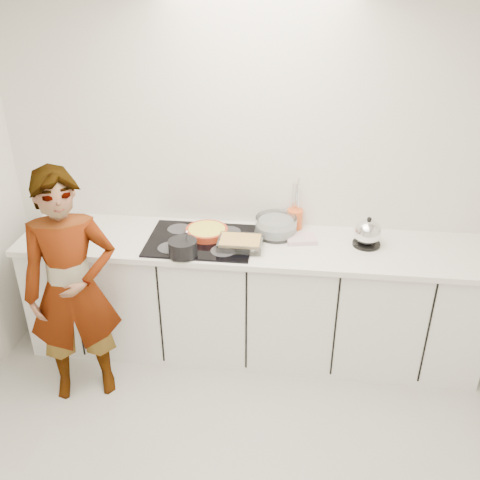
# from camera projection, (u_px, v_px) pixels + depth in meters

# --- Properties ---
(wall_back) EXTENTS (3.60, 0.00, 2.60)m
(wall_back) POSITION_uv_depth(u_px,v_px,m) (256.00, 173.00, 3.77)
(wall_back) COLOR silver
(wall_back) RESTS_ON ground
(base_cabinets) EXTENTS (3.20, 0.58, 0.87)m
(base_cabinets) POSITION_uv_depth(u_px,v_px,m) (250.00, 300.00, 3.90)
(base_cabinets) COLOR white
(base_cabinets) RESTS_ON floor
(countertop) EXTENTS (3.24, 0.64, 0.04)m
(countertop) POSITION_uv_depth(u_px,v_px,m) (251.00, 245.00, 3.69)
(countertop) COLOR white
(countertop) RESTS_ON base_cabinets
(hob) EXTENTS (0.72, 0.54, 0.01)m
(hob) POSITION_uv_depth(u_px,v_px,m) (201.00, 240.00, 3.69)
(hob) COLOR black
(hob) RESTS_ON countertop
(tart_dish) EXTENTS (0.37, 0.37, 0.05)m
(tart_dish) POSITION_uv_depth(u_px,v_px,m) (207.00, 231.00, 3.74)
(tart_dish) COLOR #AD361A
(tart_dish) RESTS_ON hob
(saucepan) EXTENTS (0.23, 0.23, 0.18)m
(saucepan) POSITION_uv_depth(u_px,v_px,m) (183.00, 248.00, 3.48)
(saucepan) COLOR black
(saucepan) RESTS_ON hob
(baking_dish) EXTENTS (0.30, 0.22, 0.06)m
(baking_dish) POSITION_uv_depth(u_px,v_px,m) (240.00, 242.00, 3.58)
(baking_dish) COLOR silver
(baking_dish) RESTS_ON hob
(mixing_bowl) EXTENTS (0.37, 0.37, 0.13)m
(mixing_bowl) POSITION_uv_depth(u_px,v_px,m) (276.00, 227.00, 3.75)
(mixing_bowl) COLOR silver
(mixing_bowl) RESTS_ON countertop
(tea_towel) EXTENTS (0.22, 0.18, 0.03)m
(tea_towel) POSITION_uv_depth(u_px,v_px,m) (301.00, 239.00, 3.69)
(tea_towel) COLOR white
(tea_towel) RESTS_ON countertop
(kettle) EXTENTS (0.20, 0.20, 0.21)m
(kettle) POSITION_uv_depth(u_px,v_px,m) (368.00, 234.00, 3.60)
(kettle) COLOR black
(kettle) RESTS_ON countertop
(utensil_crock) EXTENTS (0.15, 0.15, 0.14)m
(utensil_crock) POSITION_uv_depth(u_px,v_px,m) (295.00, 219.00, 3.84)
(utensil_crock) COLOR #E15822
(utensil_crock) RESTS_ON countertop
(cook) EXTENTS (0.68, 0.56, 1.61)m
(cook) POSITION_uv_depth(u_px,v_px,m) (72.00, 290.00, 3.35)
(cook) COLOR white
(cook) RESTS_ON floor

